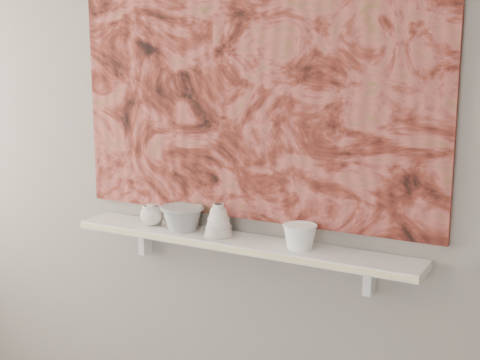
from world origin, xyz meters
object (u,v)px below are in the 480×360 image
Objects in this scene: bowl_grey at (183,218)px; bowl_white at (300,236)px; bell_vessel at (218,220)px; painting at (250,74)px; cup_cream at (152,215)px; shelf at (239,243)px.

bowl_white is (0.50, 0.00, -0.01)m from bowl_grey.
bell_vessel is 0.34m from bowl_white.
bowl_grey is 0.16m from bell_vessel.
bell_vessel is (-0.09, -0.08, -0.55)m from painting.
bell_vessel reaches higher than bowl_grey.
painting reaches higher than bell_vessel.
cup_cream is 0.76× the size of bowl_white.
cup_cream is at bearing 180.00° from bowl_grey.
painting is 0.62m from bowl_white.
bowl_grey is (-0.25, -0.08, -0.56)m from painting.
cup_cream is at bearing 180.00° from shelf.
bell_vessel is (0.16, 0.00, 0.01)m from bowl_grey.
cup_cream is (-0.40, -0.08, -0.57)m from painting.
bell_vessel is (0.31, 0.00, 0.02)m from cup_cream.
painting reaches higher than cup_cream.
bowl_white reaches higher than cup_cream.
shelf is at bearing 0.00° from cup_cream.
shelf is 11.38× the size of bowl_white.
bowl_grey reaches higher than bowl_white.
cup_cream is (-0.15, 0.00, -0.01)m from bowl_grey.
shelf is at bearing 180.00° from bowl_white.
cup_cream is 0.75× the size of bell_vessel.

